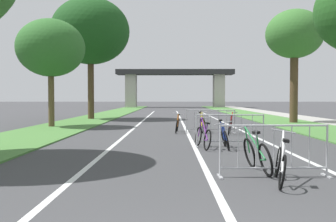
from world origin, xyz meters
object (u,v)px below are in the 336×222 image
(crowd_barrier_third, at_px, (210,122))
(bicycle_white_2, at_px, (281,164))
(bicycle_blue_0, at_px, (225,137))
(tree_right_pine_near, at_px, (294,35))
(bicycle_red_6, at_px, (230,126))
(bicycle_purple_4, at_px, (203,137))
(crowd_barrier_nearest, at_px, (274,151))
(bicycle_orange_3, at_px, (177,125))
(tree_left_pine_far, at_px, (91,31))
(crowd_barrier_second, at_px, (230,131))
(bicycle_green_1, at_px, (257,155))
(bicycle_yellow_5, at_px, (203,124))
(tree_left_oak_near, at_px, (51,48))

(crowd_barrier_third, xyz_separation_m, bicycle_white_2, (0.25, -9.86, -0.16))
(crowd_barrier_third, distance_m, bicycle_blue_0, 5.06)
(tree_right_pine_near, relative_size, bicycle_red_6, 4.26)
(bicycle_white_2, relative_size, bicycle_purple_4, 1.01)
(bicycle_purple_4, bearing_deg, crowd_barrier_nearest, -87.21)
(bicycle_orange_3, xyz_separation_m, bicycle_purple_4, (0.70, -5.49, 0.02))
(bicycle_purple_4, bearing_deg, bicycle_white_2, -89.06)
(tree_left_pine_far, distance_m, bicycle_white_2, 22.94)
(tree_left_pine_far, bearing_deg, crowd_barrier_nearest, -68.69)
(crowd_barrier_second, height_order, crowd_barrier_third, same)
(bicycle_purple_4, relative_size, bicycle_red_6, 1.01)
(tree_left_pine_far, relative_size, crowd_barrier_third, 3.99)
(tree_right_pine_near, distance_m, bicycle_purple_4, 14.47)
(crowd_barrier_nearest, bearing_deg, bicycle_white_2, -92.71)
(tree_right_pine_near, bearing_deg, bicycle_green_1, -110.54)
(crowd_barrier_second, distance_m, crowd_barrier_third, 4.65)
(bicycle_blue_0, relative_size, bicycle_yellow_5, 0.93)
(bicycle_white_2, distance_m, bicycle_yellow_5, 10.26)
(bicycle_purple_4, bearing_deg, bicycle_green_1, -88.87)
(bicycle_white_2, relative_size, bicycle_red_6, 1.02)
(tree_left_oak_near, bearing_deg, bicycle_white_2, -57.68)
(tree_left_oak_near, distance_m, crowd_barrier_third, 9.59)
(tree_right_pine_near, relative_size, bicycle_orange_3, 4.13)
(crowd_barrier_second, bearing_deg, bicycle_orange_3, 107.36)
(bicycle_green_1, relative_size, bicycle_white_2, 1.01)
(bicycle_blue_0, relative_size, bicycle_white_2, 0.93)
(tree_left_oak_near, bearing_deg, crowd_barrier_third, -22.76)
(tree_left_oak_near, distance_m, tree_left_pine_far, 7.75)
(bicycle_yellow_5, bearing_deg, bicycle_white_2, -75.43)
(tree_left_pine_far, height_order, crowd_barrier_nearest, tree_left_pine_far)
(bicycle_red_6, bearing_deg, bicycle_blue_0, -88.67)
(bicycle_yellow_5, bearing_deg, crowd_barrier_second, -73.52)
(tree_left_oak_near, xyz_separation_m, bicycle_purple_4, (7.39, -8.45, -3.86))
(bicycle_blue_0, distance_m, bicycle_purple_4, 0.67)
(crowd_barrier_second, distance_m, bicycle_orange_3, 5.36)
(tree_left_pine_far, relative_size, tree_right_pine_near, 1.26)
(tree_left_pine_far, distance_m, bicycle_yellow_5, 14.09)
(crowd_barrier_nearest, relative_size, bicycle_orange_3, 1.31)
(crowd_barrier_nearest, height_order, bicycle_blue_0, crowd_barrier_nearest)
(bicycle_yellow_5, bearing_deg, bicycle_red_6, -23.73)
(tree_left_oak_near, distance_m, tree_right_pine_near, 14.50)
(crowd_barrier_third, xyz_separation_m, bicycle_purple_4, (-0.77, -5.03, -0.16))
(bicycle_green_1, distance_m, bicycle_purple_4, 3.89)
(tree_right_pine_near, bearing_deg, crowd_barrier_third, -131.00)
(bicycle_yellow_5, bearing_deg, bicycle_purple_4, -83.40)
(crowd_barrier_nearest, bearing_deg, bicycle_green_1, 116.06)
(bicycle_green_1, bearing_deg, bicycle_purple_4, 95.94)
(tree_left_pine_far, relative_size, crowd_barrier_second, 3.99)
(tree_left_oak_near, height_order, bicycle_white_2, tree_left_oak_near)
(tree_right_pine_near, bearing_deg, bicycle_red_6, -125.22)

